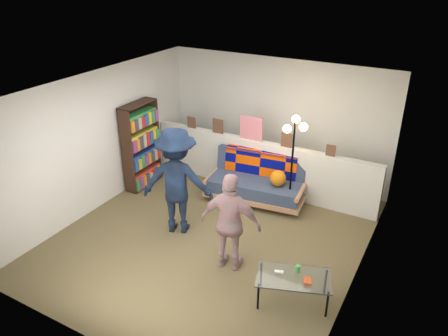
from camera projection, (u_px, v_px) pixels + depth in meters
name	position (u px, v px, depth m)	size (l,w,h in m)	color
ground	(212.00, 236.00, 7.02)	(5.00, 5.00, 0.00)	brown
room_shell	(226.00, 130.00, 6.66)	(4.60, 5.05, 2.45)	silver
half_wall_ledge	(260.00, 166.00, 8.22)	(4.45, 0.15, 1.00)	silver
ledge_decor	(250.00, 131.00, 8.00)	(2.97, 0.02, 0.45)	brown
futon_sofa	(257.00, 182.00, 7.95)	(1.87, 1.05, 0.77)	tan
bookshelf	(141.00, 148.00, 8.30)	(0.28, 0.83, 1.66)	black
coffee_table	(294.00, 278.00, 5.54)	(1.07, 0.81, 0.49)	black
floor_lamp	(294.00, 146.00, 7.26)	(0.40, 0.34, 1.72)	black
person_left	(177.00, 181.00, 6.84)	(1.14, 0.65, 1.76)	black
person_right	(231.00, 223.00, 6.02)	(0.87, 0.36, 1.48)	pink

